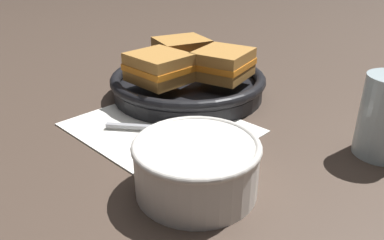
{
  "coord_description": "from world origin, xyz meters",
  "views": [
    {
      "loc": [
        0.28,
        -0.35,
        0.25
      ],
      "look_at": [
        0.0,
        0.01,
        0.03
      ],
      "focal_mm": 35.0,
      "sensor_mm": 36.0,
      "label": 1
    }
  ],
  "objects_px": {
    "skillet": "(188,84)",
    "sandwich_far_left": "(223,64)",
    "spoon": "(175,129)",
    "sandwich_near_right": "(159,67)",
    "soup_bowl": "(196,163)",
    "sandwich_near_left": "(182,51)"
  },
  "relations": [
    {
      "from": "soup_bowl",
      "to": "skillet",
      "type": "relative_size",
      "value": 0.43
    },
    {
      "from": "spoon",
      "to": "sandwich_near_right",
      "type": "bearing_deg",
      "value": 112.69
    },
    {
      "from": "sandwich_near_left",
      "to": "sandwich_far_left",
      "type": "bearing_deg",
      "value": -10.56
    },
    {
      "from": "skillet",
      "to": "sandwich_near_left",
      "type": "relative_size",
      "value": 2.71
    },
    {
      "from": "soup_bowl",
      "to": "sandwich_near_right",
      "type": "height_order",
      "value": "sandwich_near_right"
    },
    {
      "from": "sandwich_far_left",
      "to": "spoon",
      "type": "bearing_deg",
      "value": -82.58
    },
    {
      "from": "skillet",
      "to": "sandwich_far_left",
      "type": "bearing_deg",
      "value": 17.67
    },
    {
      "from": "skillet",
      "to": "sandwich_near_right",
      "type": "relative_size",
      "value": 3.17
    },
    {
      "from": "sandwich_near_left",
      "to": "sandwich_far_left",
      "type": "xyz_separation_m",
      "value": [
        0.11,
        -0.02,
        0.0
      ]
    },
    {
      "from": "spoon",
      "to": "sandwich_near_right",
      "type": "relative_size",
      "value": 1.31
    },
    {
      "from": "skillet",
      "to": "sandwich_far_left",
      "type": "distance_m",
      "value": 0.08
    },
    {
      "from": "soup_bowl",
      "to": "skillet",
      "type": "height_order",
      "value": "soup_bowl"
    },
    {
      "from": "sandwich_near_right",
      "to": "sandwich_far_left",
      "type": "relative_size",
      "value": 1.0
    },
    {
      "from": "spoon",
      "to": "sandwich_near_left",
      "type": "xyz_separation_m",
      "value": [
        -0.12,
        0.17,
        0.06
      ]
    },
    {
      "from": "soup_bowl",
      "to": "sandwich_near_right",
      "type": "bearing_deg",
      "value": 141.64
    },
    {
      "from": "skillet",
      "to": "sandwich_far_left",
      "type": "height_order",
      "value": "sandwich_far_left"
    },
    {
      "from": "spoon",
      "to": "sandwich_near_right",
      "type": "distance_m",
      "value": 0.12
    },
    {
      "from": "sandwich_near_left",
      "to": "sandwich_near_right",
      "type": "relative_size",
      "value": 1.17
    },
    {
      "from": "soup_bowl",
      "to": "sandwich_near_left",
      "type": "height_order",
      "value": "sandwich_near_left"
    },
    {
      "from": "soup_bowl",
      "to": "spoon",
      "type": "relative_size",
      "value": 1.03
    },
    {
      "from": "soup_bowl",
      "to": "sandwich_near_left",
      "type": "relative_size",
      "value": 1.15
    },
    {
      "from": "soup_bowl",
      "to": "spoon",
      "type": "height_order",
      "value": "soup_bowl"
    }
  ]
}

